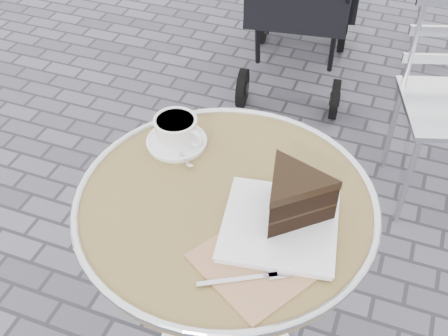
% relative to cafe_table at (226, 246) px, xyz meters
% --- Properties ---
extents(cafe_table, '(0.72, 0.72, 0.74)m').
position_rel_cafe_table_xyz_m(cafe_table, '(0.00, 0.00, 0.00)').
color(cafe_table, silver).
rests_on(cafe_table, ground).
extents(cappuccino_set, '(0.16, 0.16, 0.08)m').
position_rel_cafe_table_xyz_m(cappuccino_set, '(-0.19, 0.15, 0.20)').
color(cappuccino_set, white).
rests_on(cappuccino_set, cafe_table).
extents(cake_plate_set, '(0.31, 0.41, 0.13)m').
position_rel_cafe_table_xyz_m(cake_plate_set, '(0.16, -0.01, 0.23)').
color(cake_plate_set, '#AD7B5F').
rests_on(cake_plate_set, cafe_table).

